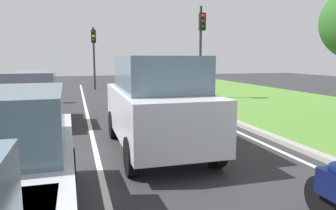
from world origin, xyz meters
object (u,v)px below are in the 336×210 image
Objects in this scene: car_suv_ahead at (157,103)px; traffic_light_far_median at (94,47)px; traffic_light_near_right at (201,38)px; car_hatchback_far at (33,99)px.

traffic_light_far_median is at bearing 92.08° from car_suv_ahead.
traffic_light_near_right is at bearing -54.06° from traffic_light_far_median.
traffic_light_far_median reaches higher than car_suv_ahead.
car_suv_ahead is at bearing -52.80° from car_hatchback_far.
traffic_light_near_right is (4.72, 8.85, 2.12)m from car_suv_ahead.
traffic_light_near_right reaches higher than car_suv_ahead.
car_suv_ahead reaches higher than car_hatchback_far.
car_suv_ahead is at bearing -118.04° from traffic_light_near_right.
car_suv_ahead is 10.25m from traffic_light_near_right.
car_hatchback_far is (-3.24, 4.13, -0.28)m from car_suv_ahead.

